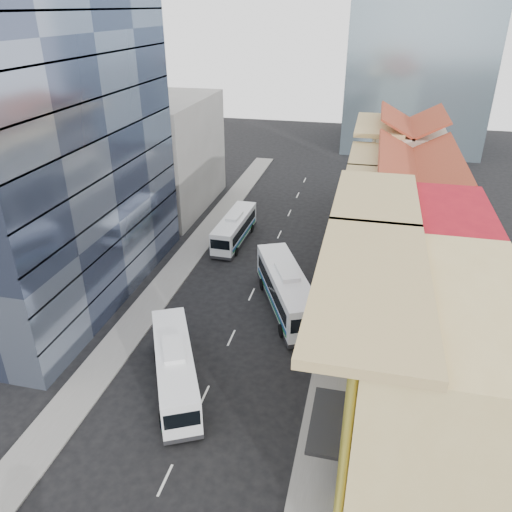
% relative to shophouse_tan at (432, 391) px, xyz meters
% --- Properties ---
extents(ground, '(200.00, 200.00, 0.00)m').
position_rel_shophouse_tan_xyz_m(ground, '(-14.00, -5.00, -6.00)').
color(ground, black).
rests_on(ground, ground).
extents(sidewalk_right, '(3.00, 90.00, 0.15)m').
position_rel_shophouse_tan_xyz_m(sidewalk_right, '(-5.50, 17.00, -5.92)').
color(sidewalk_right, slate).
rests_on(sidewalk_right, ground).
extents(sidewalk_left, '(3.00, 90.00, 0.15)m').
position_rel_shophouse_tan_xyz_m(sidewalk_left, '(-22.50, 17.00, -5.92)').
color(sidewalk_left, slate).
rests_on(sidewalk_left, ground).
extents(shophouse_tan, '(8.00, 14.00, 12.00)m').
position_rel_shophouse_tan_xyz_m(shophouse_tan, '(0.00, 0.00, 0.00)').
color(shophouse_tan, '#DEC580').
rests_on(shophouse_tan, ground).
extents(shophouse_red, '(8.00, 10.00, 12.00)m').
position_rel_shophouse_tan_xyz_m(shophouse_red, '(0.00, 12.00, 0.00)').
color(shophouse_red, '#AB131F').
rests_on(shophouse_red, ground).
extents(shophouse_cream_near, '(8.00, 9.00, 10.00)m').
position_rel_shophouse_tan_xyz_m(shophouse_cream_near, '(0.00, 21.50, -1.00)').
color(shophouse_cream_near, beige).
rests_on(shophouse_cream_near, ground).
extents(shophouse_cream_mid, '(8.00, 9.00, 10.00)m').
position_rel_shophouse_tan_xyz_m(shophouse_cream_mid, '(0.00, 30.50, -1.00)').
color(shophouse_cream_mid, beige).
rests_on(shophouse_cream_mid, ground).
extents(shophouse_cream_far, '(8.00, 12.00, 11.00)m').
position_rel_shophouse_tan_xyz_m(shophouse_cream_far, '(0.00, 41.00, -0.50)').
color(shophouse_cream_far, beige).
rests_on(shophouse_cream_far, ground).
extents(office_tower, '(12.00, 26.00, 30.00)m').
position_rel_shophouse_tan_xyz_m(office_tower, '(-31.00, 14.00, 9.00)').
color(office_tower, '#3E4863').
rests_on(office_tower, ground).
extents(office_block_far, '(10.00, 18.00, 14.00)m').
position_rel_shophouse_tan_xyz_m(office_block_far, '(-30.00, 37.00, 1.00)').
color(office_block_far, gray).
rests_on(office_block_far, ground).
extents(bus_left_near, '(7.11, 10.90, 3.49)m').
position_rel_shophouse_tan_xyz_m(bus_left_near, '(-16.22, 3.51, -4.25)').
color(bus_left_near, white).
rests_on(bus_left_near, ground).
extents(bus_left_far, '(2.73, 10.46, 3.34)m').
position_rel_shophouse_tan_xyz_m(bus_left_far, '(-18.63, 27.94, -4.33)').
color(bus_left_far, silver).
rests_on(bus_left_far, ground).
extents(bus_right, '(7.71, 12.42, 3.95)m').
position_rel_shophouse_tan_xyz_m(bus_right, '(-10.44, 15.38, -4.02)').
color(bus_right, white).
rests_on(bus_right, ground).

